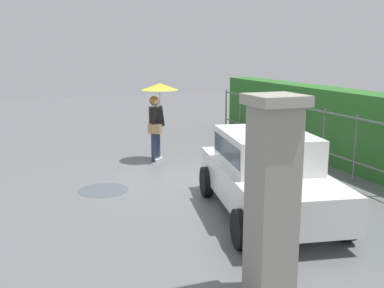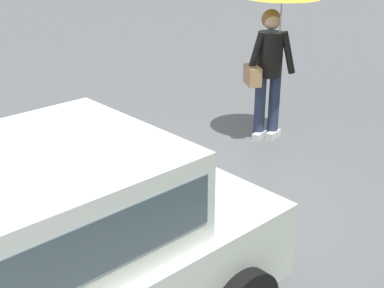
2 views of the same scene
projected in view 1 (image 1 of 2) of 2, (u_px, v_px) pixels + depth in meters
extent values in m
plane|color=slate|center=(196.00, 183.00, 10.06)|extent=(40.00, 40.00, 0.00)
cube|color=white|center=(267.00, 184.00, 8.00)|extent=(3.94, 2.29, 0.60)
cube|color=white|center=(266.00, 149.00, 8.02)|extent=(2.13, 1.76, 0.60)
cube|color=#4C5B66|center=(266.00, 148.00, 8.01)|extent=(1.99, 1.76, 0.33)
cylinder|color=black|center=(346.00, 222.00, 6.99)|extent=(0.62, 0.29, 0.60)
cylinder|color=black|center=(241.00, 229.00, 6.71)|extent=(0.62, 0.29, 0.60)
cylinder|color=black|center=(285.00, 177.00, 9.40)|extent=(0.62, 0.29, 0.60)
cylinder|color=black|center=(206.00, 181.00, 9.12)|extent=(0.62, 0.29, 0.60)
cube|color=red|center=(263.00, 151.00, 9.85)|extent=(0.10, 0.21, 0.16)
cube|color=red|center=(214.00, 153.00, 9.67)|extent=(0.10, 0.21, 0.16)
cylinder|color=#2D3856|center=(157.00, 144.00, 12.09)|extent=(0.15, 0.15, 0.86)
cylinder|color=#2D3856|center=(154.00, 145.00, 11.91)|extent=(0.15, 0.15, 0.86)
cube|color=white|center=(160.00, 158.00, 12.15)|extent=(0.26, 0.10, 0.08)
cube|color=white|center=(156.00, 160.00, 11.97)|extent=(0.26, 0.10, 0.08)
cylinder|color=black|center=(155.00, 118.00, 11.86)|extent=(0.34, 0.34, 0.58)
sphere|color=#DBAD89|center=(155.00, 102.00, 11.77)|extent=(0.22, 0.22, 0.22)
sphere|color=olive|center=(154.00, 101.00, 11.77)|extent=(0.25, 0.25, 0.25)
cylinder|color=black|center=(162.00, 116.00, 12.02)|extent=(0.23, 0.22, 0.56)
cylinder|color=black|center=(154.00, 118.00, 11.62)|extent=(0.23, 0.22, 0.56)
cylinder|color=#B2B2B7|center=(160.00, 105.00, 11.82)|extent=(0.02, 0.02, 0.77)
cone|color=yellow|center=(160.00, 87.00, 11.72)|extent=(0.97, 0.97, 0.17)
cube|color=tan|center=(155.00, 129.00, 11.62)|extent=(0.35, 0.36, 0.24)
cube|color=gray|center=(272.00, 204.00, 5.25)|extent=(0.48, 0.48, 2.30)
cube|color=#9E998E|center=(276.00, 100.00, 5.01)|extent=(0.60, 0.60, 0.12)
cylinder|color=#59605B|center=(226.00, 110.00, 16.33)|extent=(0.05, 0.05, 1.50)
cylinder|color=#59605B|center=(240.00, 115.00, 15.28)|extent=(0.05, 0.05, 1.50)
cylinder|color=#59605B|center=(256.00, 119.00, 14.24)|extent=(0.05, 0.05, 1.50)
cylinder|color=#59605B|center=(275.00, 125.00, 13.19)|extent=(0.05, 0.05, 1.50)
cylinder|color=#59605B|center=(297.00, 131.00, 12.14)|extent=(0.05, 0.05, 1.50)
cylinder|color=#59605B|center=(324.00, 139.00, 11.09)|extent=(0.05, 0.05, 1.50)
cylinder|color=#59605B|center=(355.00, 149.00, 10.04)|extent=(0.05, 0.05, 1.50)
cube|color=#59605B|center=(311.00, 109.00, 11.48)|extent=(10.29, 0.03, 0.04)
cube|color=#59605B|center=(309.00, 147.00, 11.68)|extent=(10.29, 0.03, 0.04)
cube|color=#2D6B28|center=(337.00, 126.00, 11.86)|extent=(11.29, 0.90, 1.90)
cylinder|color=#4C545B|center=(103.00, 190.00, 9.53)|extent=(1.06, 1.06, 0.00)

